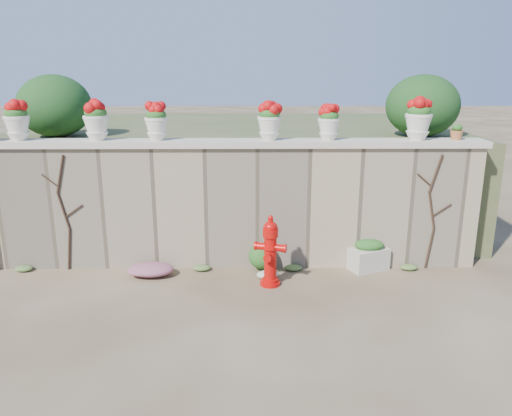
{
  "coord_description": "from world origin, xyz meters",
  "views": [
    {
      "loc": [
        0.32,
        -6.1,
        3.17
      ],
      "look_at": [
        0.39,
        1.4,
        1.09
      ],
      "focal_mm": 35.0,
      "sensor_mm": 36.0,
      "label": 1
    }
  ],
  "objects_px": {
    "fire_hydrant": "(270,251)",
    "planter_box": "(369,255)",
    "urn_pot_0": "(17,121)",
    "terracotta_pot": "(457,133)"
  },
  "relations": [
    {
      "from": "fire_hydrant",
      "to": "terracotta_pot",
      "type": "relative_size",
      "value": 4.52
    },
    {
      "from": "planter_box",
      "to": "urn_pot_0",
      "type": "distance_m",
      "value": 6.0
    },
    {
      "from": "planter_box",
      "to": "terracotta_pot",
      "type": "height_order",
      "value": "terracotta_pot"
    },
    {
      "from": "fire_hydrant",
      "to": "planter_box",
      "type": "bearing_deg",
      "value": 36.38
    },
    {
      "from": "fire_hydrant",
      "to": "terracotta_pot",
      "type": "bearing_deg",
      "value": 32.09
    },
    {
      "from": "fire_hydrant",
      "to": "planter_box",
      "type": "distance_m",
      "value": 1.78
    },
    {
      "from": "planter_box",
      "to": "fire_hydrant",
      "type": "bearing_deg",
      "value": 176.24
    },
    {
      "from": "planter_box",
      "to": "terracotta_pot",
      "type": "xyz_separation_m",
      "value": [
        1.34,
        0.25,
        1.97
      ]
    },
    {
      "from": "urn_pot_0",
      "to": "fire_hydrant",
      "type": "bearing_deg",
      "value": -12.27
    },
    {
      "from": "fire_hydrant",
      "to": "urn_pot_0",
      "type": "distance_m",
      "value": 4.45
    }
  ]
}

